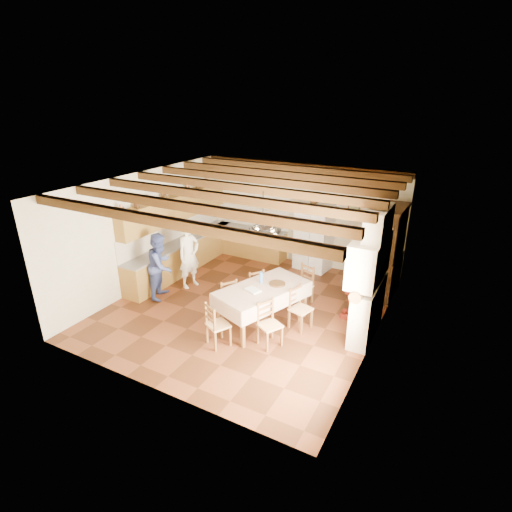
{
  "coord_description": "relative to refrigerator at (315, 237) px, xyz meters",
  "views": [
    {
      "loc": [
        4.23,
        -7.31,
        4.79
      ],
      "look_at": [
        0.1,
        0.3,
        1.25
      ],
      "focal_mm": 28.0,
      "sensor_mm": 36.0,
      "label": 1
    }
  ],
  "objects": [
    {
      "name": "floor",
      "position": [
        -0.55,
        -3.02,
        -0.98
      ],
      "size": [
        6.0,
        6.5,
        0.02
      ],
      "primitive_type": "cube",
      "color": "#472412",
      "rests_on": "ground"
    },
    {
      "name": "ceiling",
      "position": [
        -0.55,
        -3.02,
        2.04
      ],
      "size": [
        6.0,
        6.5,
        0.02
      ],
      "primitive_type": "cube",
      "color": "silver",
      "rests_on": "ground"
    },
    {
      "name": "wall_back",
      "position": [
        -0.55,
        0.24,
        0.53
      ],
      "size": [
        6.0,
        0.02,
        3.0
      ],
      "primitive_type": "cube",
      "color": "beige",
      "rests_on": "ground"
    },
    {
      "name": "wall_front",
      "position": [
        -0.55,
        -6.28,
        0.53
      ],
      "size": [
        6.0,
        0.02,
        3.0
      ],
      "primitive_type": "cube",
      "color": "beige",
      "rests_on": "ground"
    },
    {
      "name": "wall_left",
      "position": [
        -3.56,
        -3.02,
        0.53
      ],
      "size": [
        0.02,
        6.5,
        3.0
      ],
      "primitive_type": "cube",
      "color": "beige",
      "rests_on": "ground"
    },
    {
      "name": "wall_right",
      "position": [
        2.46,
        -3.02,
        0.53
      ],
      "size": [
        0.02,
        6.5,
        3.0
      ],
      "primitive_type": "cube",
      "color": "beige",
      "rests_on": "ground"
    },
    {
      "name": "ceiling_beams",
      "position": [
        -0.55,
        -3.02,
        1.94
      ],
      "size": [
        6.0,
        6.3,
        0.16
      ],
      "primitive_type": null,
      "color": "#38200F",
      "rests_on": "ground"
    },
    {
      "name": "lower_cabinets_left",
      "position": [
        -3.25,
        -1.97,
        -0.54
      ],
      "size": [
        0.6,
        4.3,
        0.86
      ],
      "primitive_type": "cube",
      "color": "brown",
      "rests_on": "ground"
    },
    {
      "name": "lower_cabinets_back",
      "position": [
        -2.1,
        -0.07,
        -0.54
      ],
      "size": [
        2.3,
        0.6,
        0.86
      ],
      "primitive_type": "cube",
      "color": "brown",
      "rests_on": "ground"
    },
    {
      "name": "countertop_left",
      "position": [
        -3.25,
        -1.97,
        -0.09
      ],
      "size": [
        0.62,
        4.3,
        0.04
      ],
      "primitive_type": "cube",
      "color": "slate",
      "rests_on": "lower_cabinets_left"
    },
    {
      "name": "countertop_back",
      "position": [
        -2.1,
        -0.07,
        -0.09
      ],
      "size": [
        2.34,
        0.62,
        0.04
      ],
      "primitive_type": "cube",
      "color": "slate",
      "rests_on": "lower_cabinets_back"
    },
    {
      "name": "backsplash_left",
      "position": [
        -3.54,
        -1.97,
        0.23
      ],
      "size": [
        0.03,
        4.3,
        0.6
      ],
      "primitive_type": "cube",
      "color": "beige",
      "rests_on": "ground"
    },
    {
      "name": "backsplash_back",
      "position": [
        -2.1,
        0.22,
        0.23
      ],
      "size": [
        2.3,
        0.03,
        0.6
      ],
      "primitive_type": "cube",
      "color": "beige",
      "rests_on": "ground"
    },
    {
      "name": "upper_cabinets",
      "position": [
        -3.38,
        -1.97,
        0.88
      ],
      "size": [
        0.35,
        4.2,
        0.7
      ],
      "primitive_type": "cube",
      "color": "brown",
      "rests_on": "ground"
    },
    {
      "name": "fireplace",
      "position": [
        2.17,
        -2.82,
        0.43
      ],
      "size": [
        0.56,
        1.6,
        2.8
      ],
      "primitive_type": null,
      "color": "beige",
      "rests_on": "ground"
    },
    {
      "name": "wall_picture",
      "position": [
        1.0,
        0.21,
        0.88
      ],
      "size": [
        0.34,
        0.03,
        0.42
      ],
      "primitive_type": "cube",
      "color": "black",
      "rests_on": "ground"
    },
    {
      "name": "refrigerator",
      "position": [
        0.0,
        0.0,
        0.0
      ],
      "size": [
        1.06,
        0.92,
        1.93
      ],
      "primitive_type": "cube",
      "rotation": [
        0.0,
        0.0,
        -0.13
      ],
      "color": "white",
      "rests_on": "floor"
    },
    {
      "name": "hutch",
      "position": [
        2.2,
        -0.7,
        0.19
      ],
      "size": [
        0.59,
        1.29,
        2.31
      ],
      "primitive_type": null,
      "rotation": [
        0.0,
        0.0,
        -0.04
      ],
      "color": "#322011",
      "rests_on": "floor"
    },
    {
      "name": "dining_table",
      "position": [
        0.11,
        -3.46,
        -0.16
      ],
      "size": [
        1.69,
        2.29,
        0.9
      ],
      "rotation": [
        0.0,
        0.0,
        -0.35
      ],
      "color": "beige",
      "rests_on": "floor"
    },
    {
      "name": "chandelier",
      "position": [
        0.11,
        -3.46,
        1.28
      ],
      "size": [
        0.47,
        0.47,
        0.03
      ],
      "primitive_type": "torus",
      "color": "black",
      "rests_on": "ground"
    },
    {
      "name": "chair_left_near",
      "position": [
        -0.78,
        -3.55,
        -0.49
      ],
      "size": [
        0.56,
        0.57,
        0.96
      ],
      "primitive_type": null,
      "rotation": [
        0.0,
        0.0,
        -2.14
      ],
      "color": "brown",
      "rests_on": "floor"
    },
    {
      "name": "chair_left_far",
      "position": [
        -0.49,
        -2.79,
        -0.49
      ],
      "size": [
        0.57,
        0.57,
        0.96
      ],
      "primitive_type": null,
      "rotation": [
        0.0,
        0.0,
        -2.18
      ],
      "color": "brown",
      "rests_on": "floor"
    },
    {
      "name": "chair_right_near",
      "position": [
        0.63,
        -4.13,
        -0.49
      ],
      "size": [
        0.55,
        0.56,
        0.96
      ],
      "primitive_type": null,
      "rotation": [
        0.0,
        0.0,
        1.07
      ],
      "color": "brown",
      "rests_on": "floor"
    },
    {
      "name": "chair_right_far",
      "position": [
        0.93,
        -3.23,
        -0.49
      ],
      "size": [
        0.5,
        0.51,
        0.96
      ],
      "primitive_type": null,
      "rotation": [
        0.0,
        0.0,
        1.3
      ],
      "color": "brown",
      "rests_on": "floor"
    },
    {
      "name": "chair_end_near",
      "position": [
        -0.29,
        -4.61,
        -0.49
      ],
      "size": [
        0.56,
        0.55,
        0.96
      ],
      "primitive_type": null,
      "rotation": [
        0.0,
        0.0,
        2.66
      ],
      "color": "brown",
      "rests_on": "floor"
    },
    {
      "name": "chair_end_far",
      "position": [
        0.53,
        -2.16,
        -0.49
      ],
      "size": [
        0.52,
        0.51,
        0.96
      ],
      "primitive_type": null,
      "rotation": [
        0.0,
        0.0,
        -0.32
      ],
      "color": "brown",
      "rests_on": "floor"
    },
    {
      "name": "person_man",
      "position": [
        -2.44,
        -2.71,
        -0.09
      ],
      "size": [
        0.56,
        0.72,
        1.76
      ],
      "primitive_type": "imported",
      "rotation": [
        0.0,
        0.0,
        1.33
      ],
      "color": "white",
      "rests_on": "floor"
    },
    {
      "name": "person_woman_blue",
      "position": [
        -2.7,
        -3.51,
        -0.13
      ],
      "size": [
        0.85,
        0.97,
        1.68
      ],
      "primitive_type": "imported",
      "rotation": [
        0.0,
        0.0,
        1.87
      ],
      "color": "#42529C",
      "rests_on": "floor"
    },
    {
      "name": "person_woman_red",
      "position": [
        1.77,
        -2.25,
        -0.1
      ],
      "size": [
        0.42,
        1.01,
        1.73
      ],
      "primitive_type": "imported",
      "rotation": [
        0.0,
        0.0,
        -1.57
      ],
      "color": "#B73522",
      "rests_on": "floor"
    },
    {
      "name": "microwave",
      "position": [
        -1.38,
        -0.07,
        0.08
      ],
      "size": [
        0.6,
        0.45,
        0.3
      ],
      "primitive_type": "imported",
      "rotation": [
        0.0,
        0.0,
        0.15
      ],
      "color": "silver",
      "rests_on": "countertop_back"
    },
    {
      "name": "fridge_vase",
      "position": [
        -0.08,
        0.0,
        1.1
      ],
      "size": [
        0.28,
        0.28,
        0.27
      ],
      "primitive_type": "imported",
      "rotation": [
        0.0,
        0.0,
        0.1
      ],
      "color": "#322011",
      "rests_on": "refrigerator"
    }
  ]
}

